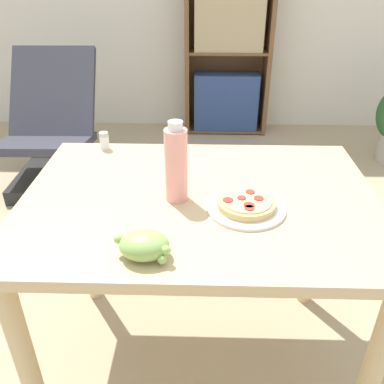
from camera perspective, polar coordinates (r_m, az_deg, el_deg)
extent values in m
plane|color=tan|center=(1.81, -2.72, -20.82)|extent=(14.00, 14.00, 0.00)
cube|color=#D1B27F|center=(1.27, 1.13, -1.20)|extent=(1.11, 0.79, 0.03)
cylinder|color=#D1B27F|center=(1.38, -21.98, -22.09)|extent=(0.06, 0.06, 0.73)
cylinder|color=#D1B27F|center=(1.37, 23.69, -22.80)|extent=(0.06, 0.06, 0.73)
cylinder|color=#D1B27F|center=(1.83, -14.56, -5.61)|extent=(0.06, 0.06, 0.73)
cylinder|color=#D1B27F|center=(1.83, 16.86, -6.06)|extent=(0.06, 0.06, 0.73)
cylinder|color=white|center=(1.20, 7.58, -2.20)|extent=(0.23, 0.23, 0.01)
cylinder|color=#DBB26B|center=(1.20, 7.63, -1.59)|extent=(0.17, 0.17, 0.02)
cylinder|color=#EACC7A|center=(1.19, 7.67, -1.10)|extent=(0.15, 0.15, 0.00)
cylinder|color=#A83328|center=(1.15, 8.07, -2.22)|extent=(0.03, 0.03, 0.00)
cylinder|color=#A83328|center=(1.16, 8.01, -1.83)|extent=(0.03, 0.03, 0.00)
cylinder|color=#A83328|center=(1.19, 6.98, -0.81)|extent=(0.03, 0.03, 0.00)
cylinder|color=#A83328|center=(1.23, 8.18, 0.02)|extent=(0.03, 0.03, 0.00)
cylinder|color=#A83328|center=(1.18, 5.07, -1.11)|extent=(0.03, 0.03, 0.00)
cylinder|color=#A83328|center=(1.20, 9.35, -0.86)|extent=(0.03, 0.03, 0.00)
ellipsoid|color=#93BC5B|center=(1.00, -6.72, -7.42)|extent=(0.12, 0.10, 0.07)
sphere|color=#93BC5B|center=(1.04, -8.49, -6.08)|extent=(0.02, 0.02, 0.02)
sphere|color=#93BC5B|center=(1.01, -4.26, -6.79)|extent=(0.02, 0.02, 0.02)
sphere|color=#93BC5B|center=(0.98, -3.65, -8.12)|extent=(0.02, 0.02, 0.02)
sphere|color=#93BC5B|center=(1.03, -4.62, -6.57)|extent=(0.02, 0.02, 0.02)
sphere|color=#93BC5B|center=(1.00, -4.16, -7.10)|extent=(0.02, 0.02, 0.02)
sphere|color=#93BC5B|center=(1.01, -7.96, -7.61)|extent=(0.02, 0.02, 0.02)
sphere|color=#93BC5B|center=(0.99, -7.14, -8.63)|extent=(0.03, 0.03, 0.03)
sphere|color=#93BC5B|center=(0.99, -5.67, -7.06)|extent=(0.03, 0.03, 0.03)
sphere|color=#93BC5B|center=(1.02, -10.27, -6.50)|extent=(0.03, 0.03, 0.03)
sphere|color=#93BC5B|center=(0.98, -4.23, -9.40)|extent=(0.02, 0.02, 0.02)
sphere|color=#93BC5B|center=(1.01, -5.31, -8.08)|extent=(0.02, 0.02, 0.02)
cylinder|color=pink|center=(1.20, -2.24, 3.69)|extent=(0.07, 0.07, 0.22)
cylinder|color=white|center=(1.14, -2.36, 9.29)|extent=(0.04, 0.04, 0.02)
cylinder|color=white|center=(1.60, -12.16, 6.81)|extent=(0.04, 0.04, 0.05)
cylinder|color=#B7B7BC|center=(1.59, -12.30, 7.94)|extent=(0.03, 0.03, 0.01)
cube|color=black|center=(3.00, -18.45, 1.66)|extent=(0.53, 0.56, 0.10)
cube|color=#383842|center=(2.81, -19.96, 6.44)|extent=(0.57, 0.51, 0.14)
cube|color=#383842|center=(3.00, -18.93, 13.07)|extent=(0.57, 0.42, 0.55)
cube|color=brown|center=(3.66, -0.65, 19.16)|extent=(0.04, 0.28, 1.41)
cube|color=brown|center=(3.70, 10.67, 18.80)|extent=(0.04, 0.28, 1.41)
cube|color=brown|center=(3.80, 4.94, 19.46)|extent=(0.72, 0.01, 1.41)
cube|color=brown|center=(3.86, 4.59, 9.03)|extent=(0.65, 0.27, 0.02)
cube|color=navy|center=(3.75, 4.76, 12.57)|extent=(0.57, 0.20, 0.49)
cube|color=brown|center=(3.67, 5.04, 19.07)|extent=(0.65, 0.27, 0.02)
cube|color=tan|center=(3.61, 5.26, 23.01)|extent=(0.57, 0.20, 0.49)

